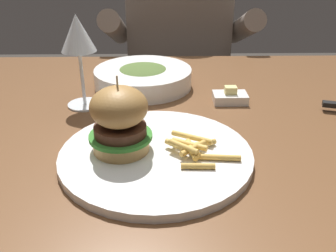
% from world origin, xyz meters
% --- Properties ---
extents(dining_table, '(1.39, 0.81, 0.74)m').
position_xyz_m(dining_table, '(0.00, 0.00, 0.65)').
color(dining_table, brown).
rests_on(dining_table, ground).
extents(main_plate, '(0.31, 0.31, 0.01)m').
position_xyz_m(main_plate, '(0.01, -0.17, 0.75)').
color(main_plate, white).
rests_on(main_plate, dining_table).
extents(burger_sandwich, '(0.10, 0.10, 0.13)m').
position_xyz_m(burger_sandwich, '(-0.05, -0.17, 0.81)').
color(burger_sandwich, tan).
rests_on(burger_sandwich, main_plate).
extents(fries_pile, '(0.12, 0.11, 0.02)m').
position_xyz_m(fries_pile, '(0.07, -0.18, 0.76)').
color(fries_pile, gold).
rests_on(fries_pile, main_plate).
extents(wine_glass, '(0.07, 0.07, 0.19)m').
position_xyz_m(wine_glass, '(-0.15, 0.04, 0.88)').
color(wine_glass, silver).
rests_on(wine_glass, dining_table).
extents(butter_dish, '(0.07, 0.05, 0.04)m').
position_xyz_m(butter_dish, '(0.17, 0.05, 0.75)').
color(butter_dish, white).
rests_on(butter_dish, dining_table).
extents(soup_bowl, '(0.23, 0.23, 0.05)m').
position_xyz_m(soup_bowl, '(-0.03, 0.15, 0.76)').
color(soup_bowl, white).
rests_on(soup_bowl, dining_table).
extents(diner_person, '(0.51, 0.36, 1.18)m').
position_xyz_m(diner_person, '(0.08, 0.68, 0.56)').
color(diner_person, '#282833').
rests_on(diner_person, ground).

